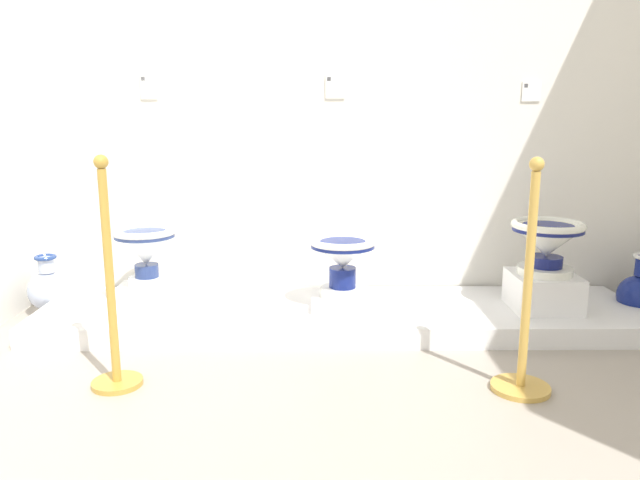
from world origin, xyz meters
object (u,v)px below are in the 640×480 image
plinth_block_squat_floral (148,294)px  antique_toilet_squat_floral (145,247)px  antique_toilet_pale_glazed (547,241)px  stanchion_post_near_left (112,314)px  stanchion_post_near_right (525,326)px  decorative_vase_corner (48,289)px  info_placard_third (531,91)px  plinth_block_pale_glazed (543,291)px  info_placard_second (335,86)px  decorative_vase_spare (640,294)px  antique_toilet_central_ornate (343,256)px  plinth_block_central_ornate (342,301)px  info_placard_first (149,86)px

plinth_block_squat_floral → antique_toilet_squat_floral: bearing=116.6°
antique_toilet_pale_glazed → stanchion_post_near_left: size_ratio=0.39×
antique_toilet_squat_floral → antique_toilet_pale_glazed: 2.35m
antique_toilet_pale_glazed → stanchion_post_near_right: bearing=-115.4°
decorative_vase_corner → info_placard_third: bearing=3.9°
plinth_block_pale_glazed → antique_toilet_pale_glazed: (0.00, 0.00, 0.30)m
info_placard_second → stanchion_post_near_right: 1.89m
decorative_vase_corner → decorative_vase_spare: 3.64m
antique_toilet_central_ornate → stanchion_post_near_right: size_ratio=0.37×
stanchion_post_near_left → decorative_vase_corner: bearing=126.1°
plinth_block_pale_glazed → decorative_vase_spare: 0.65m
antique_toilet_pale_glazed → stanchion_post_near_left: bearing=-161.4°
info_placard_second → decorative_vase_corner: bearing=-173.4°
antique_toilet_squat_floral → decorative_vase_spare: bearing=-0.4°
decorative_vase_spare → stanchion_post_near_right: (-1.03, -0.94, 0.14)m
antique_toilet_central_ornate → decorative_vase_corner: (-1.83, 0.22, -0.26)m
antique_toilet_pale_glazed → antique_toilet_squat_floral: bearing=176.7°
plinth_block_pale_glazed → info_placard_second: info_placard_second is taller
antique_toilet_central_ornate → antique_toilet_pale_glazed: bearing=-2.7°
info_placard_second → stanchion_post_near_left: bearing=-130.3°
antique_toilet_squat_floral → stanchion_post_near_right: stanchion_post_near_right is taller
antique_toilet_pale_glazed → plinth_block_pale_glazed: bearing=180.0°
info_placard_third → decorative_vase_spare: size_ratio=0.28×
plinth_block_central_ornate → stanchion_post_near_left: size_ratio=0.34×
antique_toilet_central_ornate → antique_toilet_squat_floral: bearing=176.1°
plinth_block_pale_glazed → stanchion_post_near_left: (-2.25, -0.76, 0.13)m
stanchion_post_near_left → info_placard_third: bearing=28.6°
stanchion_post_near_right → decorative_vase_spare: bearing=42.3°
decorative_vase_corner → stanchion_post_near_right: stanchion_post_near_right is taller
plinth_block_squat_floral → decorative_vase_corner: 0.68m
info_placard_first → stanchion_post_near_right: (1.97, -1.30, -1.09)m
plinth_block_squat_floral → decorative_vase_corner: bearing=168.3°
info_placard_first → plinth_block_pale_glazed: bearing=-11.5°
antique_toilet_central_ornate → info_placard_third: bearing=19.7°
antique_toilet_central_ornate → stanchion_post_near_right: stanchion_post_near_right is taller
decorative_vase_corner → plinth_block_pale_glazed: bearing=-5.2°
info_placard_second → info_placard_third: bearing=-0.0°
info_placard_second → decorative_vase_spare: bearing=-11.2°
info_placard_first → stanchion_post_near_right: size_ratio=0.15×
antique_toilet_squat_floral → plinth_block_central_ornate: size_ratio=1.03×
decorative_vase_spare → stanchion_post_near_right: size_ratio=0.39×
stanchion_post_near_right → antique_toilet_squat_floral: bearing=153.9°
antique_toilet_squat_floral → plinth_block_central_ornate: 1.21m
antique_toilet_pale_glazed → stanchion_post_near_left: stanchion_post_near_left is taller
antique_toilet_squat_floral → stanchion_post_near_left: bearing=-84.4°
decorative_vase_corner → plinth_block_squat_floral: bearing=-11.7°
decorative_vase_corner → plinth_block_central_ornate: bearing=-6.7°
plinth_block_squat_floral → plinth_block_central_ornate: (1.17, -0.08, -0.02)m
plinth_block_central_ornate → antique_toilet_pale_glazed: 1.23m
stanchion_post_near_left → info_placard_second: bearing=49.7°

